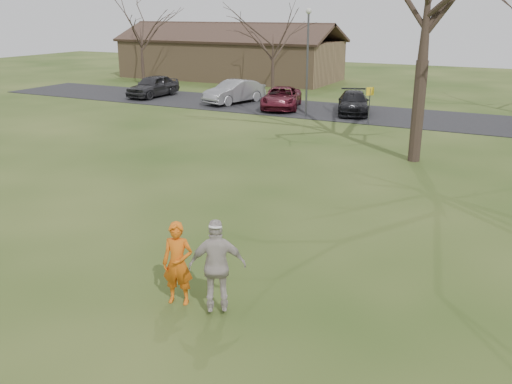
# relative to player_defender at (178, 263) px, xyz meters

# --- Properties ---
(ground) EXTENTS (120.00, 120.00, 0.00)m
(ground) POSITION_rel_player_defender_xyz_m (0.05, -0.36, -0.94)
(ground) COLOR #1E380F
(ground) RESTS_ON ground
(parking_strip) EXTENTS (62.00, 6.50, 0.04)m
(parking_strip) POSITION_rel_player_defender_xyz_m (0.05, 24.64, -0.92)
(parking_strip) COLOR black
(parking_strip) RESTS_ON ground
(player_defender) EXTENTS (0.78, 0.62, 1.87)m
(player_defender) POSITION_rel_player_defender_xyz_m (0.00, 0.00, 0.00)
(player_defender) COLOR #D95E11
(player_defender) RESTS_ON ground
(car_0) EXTENTS (1.96, 4.68, 1.58)m
(car_0) POSITION_rel_player_defender_xyz_m (-19.09, 24.52, -0.11)
(car_0) COLOR #28282B
(car_0) RESTS_ON parking_strip
(car_1) EXTENTS (2.86, 5.00, 1.56)m
(car_1) POSITION_rel_player_defender_xyz_m (-12.28, 24.64, -0.12)
(car_1) COLOR gray
(car_1) RESTS_ON parking_strip
(car_2) EXTENTS (3.61, 5.35, 1.36)m
(car_2) POSITION_rel_player_defender_xyz_m (-8.46, 24.08, -0.21)
(car_2) COLOR #561421
(car_2) RESTS_ON parking_strip
(car_3) EXTENTS (3.18, 4.92, 1.32)m
(car_3) POSITION_rel_player_defender_xyz_m (-3.73, 24.43, -0.23)
(car_3) COLOR black
(car_3) RESTS_ON parking_strip
(catching_play) EXTENTS (1.27, 1.03, 2.02)m
(catching_play) POSITION_rel_player_defender_xyz_m (1.03, -0.06, 0.19)
(catching_play) COLOR #B4A8A2
(catching_play) RESTS_ON ground
(building) EXTENTS (20.60, 8.50, 5.14)m
(building) POSITION_rel_player_defender_xyz_m (-19.95, 37.64, 1.00)
(building) COLOR #8C6D4C
(building) RESTS_ON ground
(lamp_post) EXTENTS (0.34, 0.34, 6.27)m
(lamp_post) POSITION_rel_player_defender_xyz_m (-5.95, 22.14, 3.03)
(lamp_post) COLOR #47474C
(lamp_post) RESTS_ON ground
(sign_yellow) EXTENTS (0.35, 0.35, 2.08)m
(sign_yellow) POSITION_rel_player_defender_xyz_m (-1.95, 21.64, 0.51)
(sign_yellow) COLOR #47474C
(sign_yellow) RESTS_ON ground
(small_tree_row) EXTENTS (55.00, 5.90, 8.50)m
(small_tree_row) POSITION_rel_player_defender_xyz_m (4.43, 29.70, 2.96)
(small_tree_row) COLOR #352821
(small_tree_row) RESTS_ON ground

